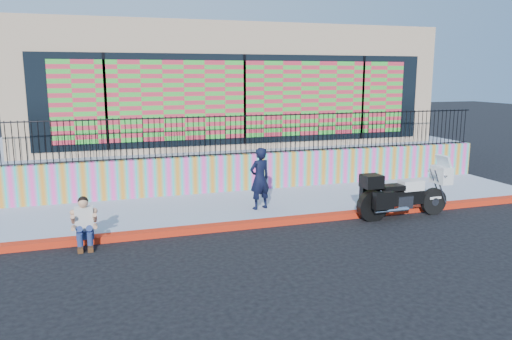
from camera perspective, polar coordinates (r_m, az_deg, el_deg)
name	(u,v)px	position (r m, az deg, el deg)	size (l,w,h in m)	color
ground	(293,223)	(12.50, 4.22, -6.07)	(90.00, 90.00, 0.00)	black
red_curb	(293,220)	(12.47, 4.23, -5.74)	(16.00, 0.30, 0.15)	#B11C0C
sidewalk	(270,204)	(13.96, 1.66, -3.90)	(16.00, 3.00, 0.15)	#99A2B7
mural_wall	(253,172)	(15.29, -0.34, -0.18)	(16.00, 0.20, 1.10)	#FF43AC
metal_fence	(253,134)	(15.11, -0.34, 4.10)	(15.80, 0.04, 1.20)	black
elevated_platform	(215,150)	(20.15, -4.75, 2.27)	(16.00, 10.00, 1.25)	#99A2B7
storefront_building	(215,84)	(19.72, -4.73, 9.73)	(14.00, 8.06, 4.00)	tan
police_motorcycle	(403,193)	(13.31, 16.40, -2.49)	(2.54, 0.84, 1.58)	black
police_officer	(260,178)	(13.00, 0.43, -0.98)	(0.59, 0.39, 1.63)	black
seated_man	(84,227)	(11.25, -19.01, -6.19)	(0.54, 0.71, 1.06)	navy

